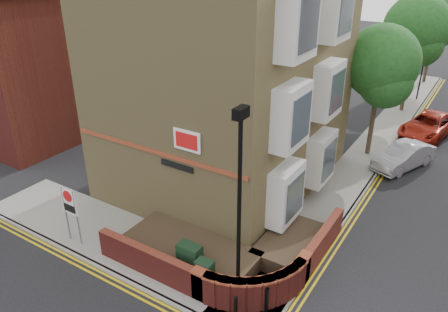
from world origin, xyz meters
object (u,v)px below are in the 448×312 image
zone_sign (70,206)px  lamppost (239,211)px  silver_car_near (404,156)px  utility_cabinet_large (190,260)px

zone_sign → lamppost: bearing=6.1°
silver_car_near → utility_cabinet_large: bearing=-86.4°
lamppost → utility_cabinet_large: lamppost is taller
lamppost → zone_sign: size_ratio=2.86×
utility_cabinet_large → zone_sign: (-4.70, -0.80, 0.92)m
lamppost → zone_sign: (-6.60, -0.70, -1.70)m
zone_sign → silver_car_near: bearing=55.7°
lamppost → zone_sign: 6.85m
silver_car_near → lamppost: bearing=-78.0°
zone_sign → silver_car_near: zone_sign is taller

